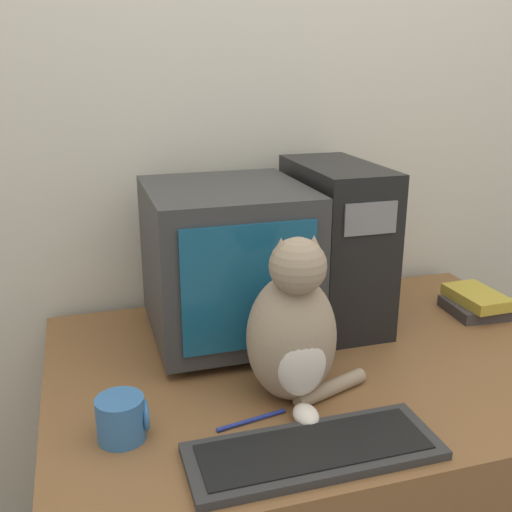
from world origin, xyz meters
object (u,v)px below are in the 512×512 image
object	(u,v)px
crt_monitor	(227,262)
cat	(294,332)
keyboard	(314,451)
mug	(122,418)
computer_tower	(335,243)
book_stack	(476,303)
pen	(252,420)

from	to	relation	value
crt_monitor	cat	size ratio (longest dim) A/B	1.14
cat	keyboard	bearing A→B (deg)	-95.88
mug	computer_tower	bearing A→B (deg)	33.69
keyboard	book_stack	world-z (taller)	book_stack
crt_monitor	book_stack	distance (m)	0.76
crt_monitor	cat	world-z (taller)	crt_monitor
crt_monitor	mug	distance (m)	0.52
mug	pen	bearing A→B (deg)	-4.78
crt_monitor	keyboard	size ratio (longest dim) A/B	0.89
pen	keyboard	bearing A→B (deg)	-59.51
book_stack	keyboard	bearing A→B (deg)	-145.52
keyboard	book_stack	bearing A→B (deg)	34.48
cat	crt_monitor	bearing A→B (deg)	102.41
book_stack	mug	xyz separation A→B (m)	(-1.05, -0.33, 0.01)
keyboard	book_stack	xyz separation A→B (m)	(0.71, 0.49, 0.02)
keyboard	cat	size ratio (longest dim) A/B	1.28
book_stack	pen	xyz separation A→B (m)	(-0.79, -0.35, -0.03)
crt_monitor	book_stack	size ratio (longest dim) A/B	2.24
keyboard	book_stack	size ratio (longest dim) A/B	2.53
crt_monitor	keyboard	distance (m)	0.58
computer_tower	pen	xyz separation A→B (m)	(-0.37, -0.44, -0.22)
crt_monitor	pen	distance (m)	0.46
crt_monitor	computer_tower	bearing A→B (deg)	6.37
computer_tower	book_stack	xyz separation A→B (m)	(0.42, -0.09, -0.19)
crt_monitor	pen	bearing A→B (deg)	-97.53
crt_monitor	computer_tower	distance (m)	0.32
pen	computer_tower	bearing A→B (deg)	49.86
keyboard	pen	xyz separation A→B (m)	(-0.08, 0.14, -0.01)
cat	pen	size ratio (longest dim) A/B	2.44
pen	mug	distance (m)	0.26
crt_monitor	cat	distance (m)	0.35
pen	mug	world-z (taller)	mug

